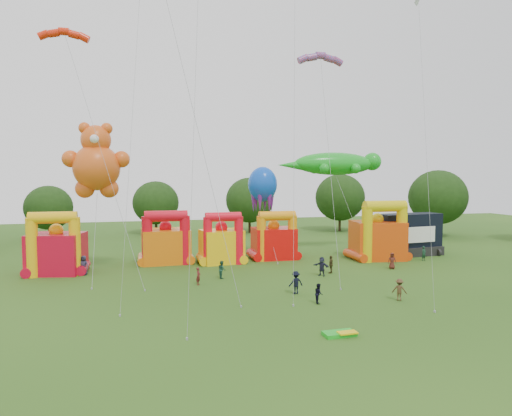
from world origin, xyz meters
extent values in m
plane|color=#254B15|center=(0.00, 0.00, 0.00)|extent=(160.00, 160.00, 0.00)
cylinder|color=#352314|center=(36.49, 42.11, 1.86)|extent=(0.44, 0.44, 3.72)
ellipsoid|color=#193410|center=(36.49, 42.11, 6.41)|extent=(9.30, 9.30, 8.89)
cylinder|color=#352314|center=(23.98, 52.51, 1.75)|extent=(0.44, 0.44, 3.51)
ellipsoid|color=#193410|center=(23.98, 52.51, 6.04)|extent=(8.77, 8.78, 8.39)
cylinder|color=#352314|center=(7.79, 54.17, 1.65)|extent=(0.44, 0.44, 3.30)
ellipsoid|color=#193410|center=(7.79, 54.17, 5.68)|extent=(8.25, 8.25, 7.88)
cylinder|color=#352314|center=(-8.07, 56.15, 1.55)|extent=(0.44, 0.44, 3.09)
ellipsoid|color=#193410|center=(-8.07, 56.15, 5.32)|extent=(7.73, 7.72, 7.38)
cylinder|color=#352314|center=(-24.39, 53.42, 1.44)|extent=(0.44, 0.44, 2.88)
ellipsoid|color=#193410|center=(-24.39, 53.42, 4.96)|extent=(7.20, 7.20, 6.88)
cube|color=red|center=(-18.71, 26.41, 2.03)|extent=(5.75, 4.99, 4.06)
cylinder|color=#FEB80D|center=(-20.66, 24.96, 2.90)|extent=(1.10, 1.10, 5.80)
cylinder|color=#FEB80D|center=(-16.76, 24.96, 2.90)|extent=(1.10, 1.10, 5.80)
cylinder|color=#FEB80D|center=(-18.71, 24.96, 5.80)|extent=(4.45, 1.16, 1.16)
sphere|color=#FEB80D|center=(-18.71, 26.41, 4.36)|extent=(1.40, 1.40, 1.40)
cube|color=orange|center=(-7.74, 29.58, 1.91)|extent=(5.45, 4.46, 3.82)
cylinder|color=red|center=(-9.78, 28.06, 2.73)|extent=(1.15, 1.15, 5.45)
cylinder|color=red|center=(-5.70, 28.06, 2.73)|extent=(1.15, 1.15, 5.45)
cylinder|color=red|center=(-7.74, 28.06, 5.45)|extent=(4.66, 1.21, 1.21)
sphere|color=red|center=(-7.74, 29.58, 4.12)|extent=(1.40, 1.40, 1.40)
cube|color=yellow|center=(-1.59, 28.03, 1.87)|extent=(4.96, 4.21, 3.74)
cylinder|color=red|center=(-3.33, 26.74, 2.67)|extent=(0.98, 0.98, 5.35)
cylinder|color=red|center=(0.15, 26.74, 2.67)|extent=(0.98, 0.98, 5.35)
cylinder|color=red|center=(-1.59, 26.74, 5.35)|extent=(3.97, 1.03, 1.03)
sphere|color=red|center=(-1.59, 28.03, 4.04)|extent=(1.40, 1.40, 1.40)
cube|color=red|center=(4.93, 29.24, 1.83)|extent=(4.95, 4.01, 3.66)
cylinder|color=orange|center=(3.04, 27.83, 2.61)|extent=(1.07, 1.07, 5.23)
cylinder|color=orange|center=(6.81, 27.83, 2.61)|extent=(1.07, 1.07, 5.23)
cylinder|color=orange|center=(4.93, 27.83, 5.23)|extent=(4.31, 1.12, 1.12)
sphere|color=orange|center=(4.93, 29.24, 3.96)|extent=(1.40, 1.40, 1.40)
cube|color=#DA420B|center=(16.82, 26.03, 2.23)|extent=(6.31, 5.36, 4.47)
cylinder|color=#DBC00B|center=(14.60, 24.38, 3.19)|extent=(1.25, 1.25, 6.38)
cylinder|color=#DBC00B|center=(19.05, 24.38, 3.19)|extent=(1.25, 1.25, 6.38)
cylinder|color=#DBC00B|center=(16.82, 24.38, 6.38)|extent=(5.07, 1.32, 1.32)
sphere|color=#DBC00B|center=(16.82, 26.03, 4.77)|extent=(1.40, 1.40, 1.40)
cube|color=black|center=(21.93, 27.20, 0.55)|extent=(8.46, 3.98, 1.10)
cube|color=black|center=(21.93, 27.40, 3.14)|extent=(8.41, 3.59, 4.08)
cube|color=white|center=(21.93, 25.82, 2.73)|extent=(5.60, 0.73, 1.92)
cylinder|color=black|center=(18.67, 25.97, 0.40)|extent=(0.30, 0.90, 0.90)
cylinder|color=black|center=(25.20, 25.97, 0.40)|extent=(0.30, 0.90, 0.90)
sphere|color=#E05518|center=(-14.66, 26.03, 10.70)|extent=(4.67, 4.67, 4.67)
sphere|color=#E05518|center=(-14.66, 26.03, 13.46)|extent=(2.97, 2.97, 2.97)
sphere|color=#E05518|center=(-15.72, 26.03, 14.63)|extent=(1.17, 1.17, 1.17)
sphere|color=#E05518|center=(-13.60, 26.03, 14.63)|extent=(1.17, 1.17, 1.17)
sphere|color=#E05518|center=(-17.10, 26.03, 11.55)|extent=(1.70, 1.70, 1.70)
sphere|color=#E05518|center=(-12.22, 26.03, 11.55)|extent=(1.70, 1.70, 1.70)
sphere|color=#E05518|center=(-15.83, 26.03, 8.58)|extent=(1.91, 1.91, 1.91)
sphere|color=#E05518|center=(-13.50, 26.03, 8.58)|extent=(1.91, 1.91, 1.91)
sphere|color=white|center=(-14.66, 24.60, 13.46)|extent=(0.85, 0.85, 0.85)
ellipsoid|color=green|center=(14.03, 32.37, 11.44)|extent=(10.97, 3.43, 2.91)
sphere|color=green|center=(19.39, 32.37, 11.76)|extent=(2.36, 2.36, 2.36)
cone|color=green|center=(8.46, 32.37, 11.22)|extent=(4.29, 1.71, 1.71)
sphere|color=green|center=(16.18, 34.08, 10.79)|extent=(1.29, 1.29, 1.29)
sphere|color=green|center=(16.18, 30.65, 10.79)|extent=(1.29, 1.29, 1.29)
sphere|color=green|center=(11.89, 34.08, 10.79)|extent=(1.29, 1.29, 1.29)
sphere|color=green|center=(11.89, 30.65, 10.79)|extent=(1.29, 1.29, 1.29)
ellipsoid|color=blue|center=(4.21, 31.75, 8.83)|extent=(3.60, 3.60, 4.32)
cone|color=#591E8C|center=(5.38, 31.75, 6.85)|extent=(0.81, 0.81, 2.88)
cone|color=#591E8C|center=(4.80, 32.76, 6.85)|extent=(0.81, 0.81, 2.88)
cone|color=#591E8C|center=(3.63, 32.76, 6.85)|extent=(0.81, 0.81, 2.88)
cone|color=#591E8C|center=(3.04, 31.75, 6.85)|extent=(0.81, 0.81, 2.88)
cone|color=#591E8C|center=(3.63, 30.74, 6.85)|extent=(0.81, 0.81, 2.88)
cone|color=#591E8C|center=(4.80, 30.74, 6.85)|extent=(0.81, 0.81, 2.88)
cube|color=green|center=(1.48, 2.74, 0.12)|extent=(2.03, 1.07, 0.24)
cube|color=yellow|center=(1.88, 2.44, 0.26)|extent=(1.22, 0.64, 0.10)
imported|color=#282741|center=(-16.00, 24.86, 0.98)|extent=(1.11, 0.91, 1.96)
imported|color=maroon|center=(-5.41, 17.98, 0.80)|extent=(0.60, 0.69, 1.60)
imported|color=#1B4432|center=(-2.89, 20.11, 0.86)|extent=(0.72, 0.89, 1.72)
imported|color=black|center=(2.12, 12.86, 0.96)|extent=(1.32, 0.85, 1.92)
imported|color=#43371B|center=(8.24, 19.76, 0.90)|extent=(1.01, 1.10, 1.81)
imported|color=#23263B|center=(6.86, 18.84, 0.94)|extent=(1.53, 1.71, 1.89)
imported|color=#4E1E16|center=(15.37, 20.16, 0.87)|extent=(0.98, 0.79, 1.74)
imported|color=#163826|center=(21.53, 23.60, 0.84)|extent=(0.70, 0.55, 1.69)
imported|color=black|center=(2.91, 9.75, 0.78)|extent=(0.73, 0.86, 1.56)
imported|color=#48331D|center=(9.40, 8.94, 0.88)|extent=(1.29, 1.21, 1.75)
camera|label=1|loc=(-10.13, -22.72, 9.83)|focal=32.00mm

